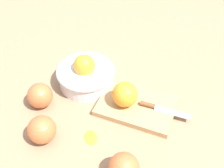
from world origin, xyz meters
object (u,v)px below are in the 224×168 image
object	(u,v)px
apple_front_right	(124,168)
apple_front_left_2	(42,130)
cutting_board	(137,106)
orange_on_board	(125,94)
knife	(158,108)
bowl	(86,74)
apple_front_left	(40,96)

from	to	relation	value
apple_front_right	apple_front_left_2	bearing A→B (deg)	-172.50
cutting_board	orange_on_board	size ratio (longest dim) A/B	2.99
knife	apple_front_right	bearing A→B (deg)	-82.57
cutting_board	apple_front_left_2	distance (m)	0.29
bowl	apple_front_left_2	xyz separation A→B (m)	(0.04, -0.24, -0.00)
knife	apple_front_left_2	xyz separation A→B (m)	(-0.22, -0.27, 0.02)
orange_on_board	apple_front_left_2	bearing A→B (deg)	-118.00
apple_front_right	apple_front_left	xyz separation A→B (m)	(-0.34, 0.06, -0.00)
bowl	cutting_board	bearing A→B (deg)	0.54
apple_front_right	apple_front_left	bearing A→B (deg)	170.64
knife	cutting_board	bearing A→B (deg)	-162.36
apple_front_left_2	apple_front_right	bearing A→B (deg)	7.50
orange_on_board	apple_front_right	distance (m)	0.23
apple_front_right	apple_front_left_2	distance (m)	0.25
bowl	apple_front_left	world-z (taller)	bowl
cutting_board	apple_front_left_2	bearing A→B (deg)	-122.06
apple_front_left	apple_front_left_2	xyz separation A→B (m)	(0.10, -0.09, 0.00)
bowl	knife	bearing A→B (deg)	4.80
knife	apple_front_left_2	bearing A→B (deg)	-129.18
cutting_board	apple_front_left	distance (m)	0.30
bowl	apple_front_right	size ratio (longest dim) A/B	2.43
orange_on_board	apple_front_left	bearing A→B (deg)	-147.58
bowl	orange_on_board	size ratio (longest dim) A/B	2.47
knife	apple_front_left	world-z (taller)	apple_front_left
apple_front_right	apple_front_left	distance (m)	0.35
bowl	apple_front_left_2	distance (m)	0.25
cutting_board	apple_front_left	size ratio (longest dim) A/B	2.97
orange_on_board	apple_front_left	size ratio (longest dim) A/B	0.99
knife	apple_front_left_2	distance (m)	0.34
orange_on_board	knife	bearing A→B (deg)	21.69
apple_front_left	apple_front_left_2	size ratio (longest dim) A/B	0.98
knife	apple_front_left	size ratio (longest dim) A/B	1.98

